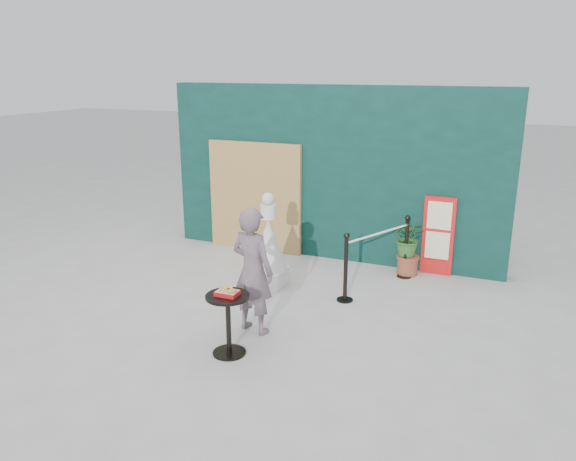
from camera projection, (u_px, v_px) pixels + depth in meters
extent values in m
plane|color=#ADAAA5|center=(252.00, 327.00, 7.38)|extent=(60.00, 60.00, 0.00)
cube|color=black|center=(332.00, 174.00, 9.73)|extent=(6.00, 0.30, 3.00)
cube|color=tan|center=(255.00, 197.00, 10.21)|extent=(1.80, 0.08, 2.00)
imported|color=slate|center=(253.00, 271.00, 7.06)|extent=(0.67, 0.51, 1.64)
cube|color=red|center=(438.00, 236.00, 9.09)|extent=(0.50, 0.06, 1.30)
cube|color=beige|center=(440.00, 216.00, 8.96)|extent=(0.38, 0.02, 0.45)
cube|color=beige|center=(437.00, 245.00, 9.10)|extent=(0.38, 0.02, 0.45)
cube|color=red|center=(436.00, 266.00, 9.20)|extent=(0.38, 0.02, 0.18)
cube|color=silver|center=(269.00, 277.00, 8.75)|extent=(0.50, 0.50, 0.27)
cone|color=silver|center=(269.00, 244.00, 8.59)|extent=(0.58, 0.58, 0.81)
cylinder|color=silver|center=(268.00, 212.00, 8.45)|extent=(0.23, 0.23, 0.22)
sphere|color=silver|center=(268.00, 199.00, 8.39)|extent=(0.18, 0.18, 0.18)
cylinder|color=black|center=(229.00, 352.00, 6.70)|extent=(0.40, 0.40, 0.02)
cylinder|color=black|center=(228.00, 326.00, 6.60)|extent=(0.06, 0.06, 0.72)
cylinder|color=black|center=(228.00, 296.00, 6.50)|extent=(0.52, 0.52, 0.03)
cube|color=#B61316|center=(227.00, 293.00, 6.49)|extent=(0.26, 0.19, 0.05)
cube|color=red|center=(227.00, 291.00, 6.48)|extent=(0.24, 0.17, 0.00)
cube|color=gold|center=(225.00, 289.00, 6.50)|extent=(0.15, 0.14, 0.02)
cube|color=gold|center=(230.00, 291.00, 6.44)|extent=(0.13, 0.13, 0.02)
cone|color=yellow|center=(231.00, 287.00, 6.51)|extent=(0.06, 0.06, 0.06)
cylinder|color=brown|center=(407.00, 266.00, 9.19)|extent=(0.33, 0.33, 0.28)
cylinder|color=#953C30|center=(408.00, 257.00, 9.15)|extent=(0.37, 0.37, 0.05)
imported|color=#2C5D28|center=(409.00, 238.00, 9.06)|extent=(0.55, 0.47, 0.61)
cylinder|color=black|center=(345.00, 300.00, 8.21)|extent=(0.24, 0.24, 0.02)
cylinder|color=black|center=(346.00, 270.00, 8.08)|extent=(0.06, 0.06, 0.96)
sphere|color=black|center=(347.00, 236.00, 7.93)|extent=(0.09, 0.09, 0.09)
cylinder|color=black|center=(404.00, 276.00, 9.13)|extent=(0.24, 0.24, 0.02)
cylinder|color=black|center=(406.00, 249.00, 9.00)|extent=(0.06, 0.06, 0.96)
sphere|color=black|center=(408.00, 218.00, 8.85)|extent=(0.09, 0.09, 0.09)
cylinder|color=white|center=(379.00, 233.00, 8.42)|extent=(0.63, 1.31, 0.03)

